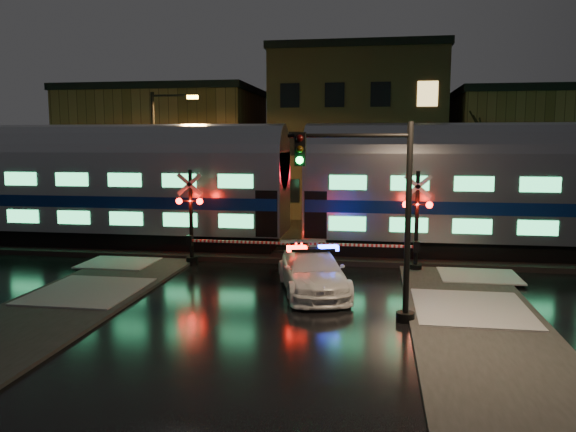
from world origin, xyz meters
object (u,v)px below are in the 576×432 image
Objects in this scene: crossing_signal_right at (408,231)px; traffic_light at (376,217)px; streetlight at (159,154)px; police_car at (313,271)px; crossing_signal_left at (198,226)px.

traffic_light is at bearing -101.02° from crossing_signal_right.
crossing_signal_right is 0.73× the size of streetlight.
police_car is 5.20m from crossing_signal_right.
crossing_signal_right is 0.99× the size of traffic_light.
police_car is 14.84m from streetlight.
police_car is at bearing -46.71° from streetlight.
traffic_light is 0.74× the size of streetlight.
streetlight reaches higher than police_car.
crossing_signal_right is 8.91m from crossing_signal_left.
crossing_signal_right is at bearing 84.00° from traffic_light.
traffic_light is at bearing -41.21° from crossing_signal_left.
streetlight is (-4.41, 6.69, 2.92)m from crossing_signal_left.
crossing_signal_right reaches higher than crossing_signal_left.
traffic_light is (2.19, -2.93, 2.38)m from police_car.
police_car is 0.95× the size of crossing_signal_right.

